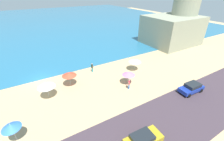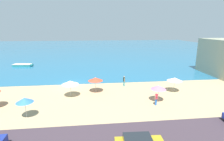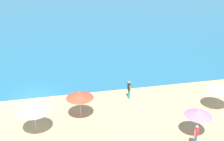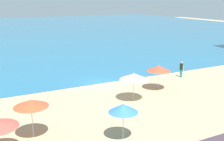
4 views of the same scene
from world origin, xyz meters
name	(u,v)px [view 1 (image 1 of 4)]	position (x,y,z in m)	size (l,w,h in m)	color
ground_plane	(40,80)	(0.00, 0.00, 0.00)	(160.00, 160.00, 0.00)	tan
sea	(23,23)	(0.00, 55.00, 0.03)	(150.00, 110.00, 0.05)	#25668C
beach_umbrella_1	(11,126)	(-3.84, -11.53, 2.12)	(1.88, 1.88, 2.47)	#B2B2B7
beach_umbrella_2	(135,61)	(16.55, -5.49, 2.04)	(2.34, 2.34, 2.36)	#B2B2B7
beach_umbrella_3	(129,74)	(12.66, -8.79, 2.00)	(2.09, 2.09, 2.33)	#B2B2B7
beach_umbrella_4	(46,85)	(0.46, -5.80, 2.17)	(2.46, 2.46, 2.50)	#B2B2B7
beach_umbrella_6	(69,74)	(4.16, -4.35, 2.14)	(2.30, 2.30, 2.47)	#B2B2B7
bather_0	(92,67)	(9.12, -2.01, 1.03)	(0.27, 0.57, 1.83)	teal
bather_1	(129,84)	(11.95, -10.00, 0.99)	(0.48, 0.39, 1.75)	blue
parked_car_1	(192,88)	(19.69, -15.57, 0.82)	(4.07, 2.03, 1.45)	navy
parked_car_2	(143,139)	(7.34, -18.71, 0.83)	(4.03, 2.00, 1.46)	#B1941E
harbor_fortress	(176,24)	(37.20, 2.54, 5.32)	(14.66, 11.69, 14.89)	gray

